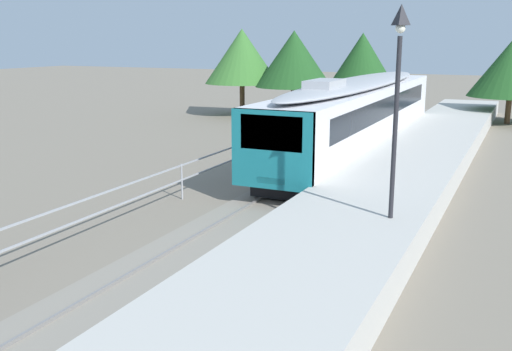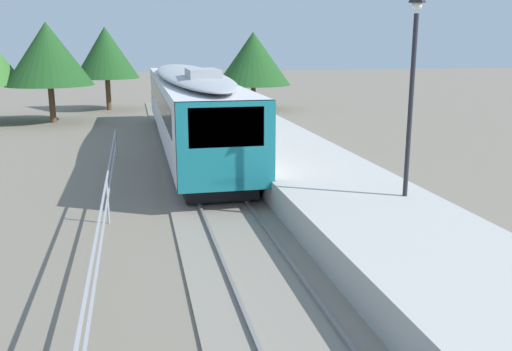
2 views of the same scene
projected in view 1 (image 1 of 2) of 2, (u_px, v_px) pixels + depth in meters
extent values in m
plane|color=slate|center=(204.00, 193.00, 21.33)|extent=(160.00, 160.00, 0.00)
cube|color=gray|center=(281.00, 202.00, 20.10)|extent=(3.20, 60.00, 0.06)
cube|color=slate|center=(262.00, 198.00, 20.38)|extent=(0.08, 60.00, 0.08)
cube|color=slate|center=(301.00, 202.00, 19.79)|extent=(0.08, 60.00, 0.08)
cube|color=silver|center=(359.00, 114.00, 28.12)|extent=(2.80, 20.92, 2.55)
cube|color=#19757F|center=(272.00, 150.00, 18.96)|extent=(2.80, 0.24, 2.55)
cube|color=black|center=(271.00, 133.00, 18.76)|extent=(2.13, 0.08, 1.12)
cube|color=black|center=(359.00, 105.00, 28.03)|extent=(2.82, 17.58, 0.92)
ellipsoid|color=#A8AAAF|center=(360.00, 83.00, 27.79)|extent=(2.69, 20.09, 0.44)
cube|color=#A8AAAF|center=(325.00, 84.00, 23.10)|extent=(1.10, 2.20, 0.36)
cube|color=#EAE5C6|center=(271.00, 181.00, 19.12)|extent=(1.00, 0.10, 0.20)
cube|color=black|center=(297.00, 182.00, 21.34)|extent=(2.24, 3.20, 0.55)
cube|color=black|center=(393.00, 125.00, 35.59)|extent=(2.24, 3.20, 0.55)
cube|color=#B7B5AD|center=(376.00, 201.00, 18.67)|extent=(3.90, 60.00, 0.90)
cylinder|color=#232328|center=(395.00, 130.00, 14.86)|extent=(0.12, 0.12, 4.60)
pyramid|color=#232328|center=(401.00, 15.00, 14.23)|extent=(0.34, 0.34, 0.50)
sphere|color=silver|center=(401.00, 28.00, 14.30)|extent=(0.24, 0.24, 0.24)
cylinder|color=#9EA0A5|center=(182.00, 182.00, 20.43)|extent=(0.06, 0.06, 1.25)
cylinder|color=#9EA0A5|center=(282.00, 142.00, 28.39)|extent=(0.06, 0.06, 1.25)
cylinder|color=brown|center=(293.00, 103.00, 40.55)|extent=(0.36, 0.36, 2.26)
cone|color=#1E4C1E|center=(294.00, 59.00, 39.87)|extent=(5.22, 5.22, 3.74)
cylinder|color=brown|center=(508.00, 110.00, 38.73)|extent=(0.36, 0.36, 1.78)
cone|color=#1E4C1E|center=(512.00, 67.00, 38.11)|extent=(5.41, 5.41, 3.77)
cylinder|color=brown|center=(242.00, 100.00, 42.83)|extent=(0.36, 0.36, 2.33)
cone|color=#38702D|center=(242.00, 56.00, 42.14)|extent=(5.31, 5.31, 3.83)
cylinder|color=brown|center=(361.00, 97.00, 44.57)|extent=(0.36, 0.36, 2.29)
cone|color=#1E4C1E|center=(362.00, 58.00, 43.91)|extent=(4.58, 4.58, 3.61)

